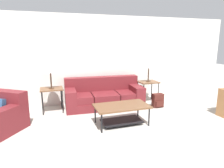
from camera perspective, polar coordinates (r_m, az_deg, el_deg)
The scene contains 8 objects.
wall_back at distance 6.09m, azimuth -3.69°, elevation 6.99°, with size 9.04×0.06×2.60m.
couch at distance 5.74m, azimuth -2.35°, elevation -3.51°, with size 2.22×1.03×0.82m.
coffee_table at distance 4.50m, azimuth 2.77°, elevation -7.49°, with size 1.20×0.67×0.45m.
side_table_left at distance 5.46m, azimuth -16.85°, elevation -1.88°, with size 0.58×0.48×0.64m.
side_table_right at distance 6.21m, azimuth 10.27°, elevation 0.11°, with size 0.58×0.48×0.64m.
table_lamp_left at distance 5.36m, azimuth -17.24°, elevation 4.30°, with size 0.35×0.35×0.65m.
table_lamp_right at distance 6.12m, azimuth 10.48°, elevation 5.56°, with size 0.35×0.35×0.65m.
backpack at distance 5.84m, azimuth 12.96°, elevation -4.65°, with size 0.31×0.25×0.39m.
Camera 1 is at (-1.56, -1.17, 1.85)m, focal length 32.00 mm.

